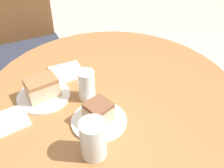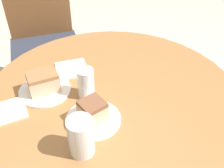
{
  "view_description": "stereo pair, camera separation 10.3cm",
  "coord_description": "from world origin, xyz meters",
  "px_view_note": "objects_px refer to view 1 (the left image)",
  "views": [
    {
      "loc": [
        -0.42,
        -0.68,
        1.42
      ],
      "look_at": [
        0.0,
        0.0,
        0.77
      ],
      "focal_mm": 42.0,
      "sensor_mm": 36.0,
      "label": 1
    },
    {
      "loc": [
        -0.33,
        -0.73,
        1.42
      ],
      "look_at": [
        0.0,
        0.0,
        0.77
      ],
      "focal_mm": 42.0,
      "sensor_mm": 36.0,
      "label": 2
    }
  ],
  "objects_px": {
    "chair": "(27,43)",
    "cake_slice_near": "(42,87)",
    "plate_far": "(99,121)",
    "glass_water": "(87,87)",
    "cake_slice_far": "(99,112)",
    "glass_lemonade": "(93,141)",
    "plate_near": "(44,96)"
  },
  "relations": [
    {
      "from": "plate_near",
      "to": "glass_lemonade",
      "type": "height_order",
      "value": "glass_lemonade"
    },
    {
      "from": "cake_slice_near",
      "to": "glass_water",
      "type": "distance_m",
      "value": 0.17
    },
    {
      "from": "plate_far",
      "to": "cake_slice_near",
      "type": "bearing_deg",
      "value": 117.66
    },
    {
      "from": "cake_slice_far",
      "to": "glass_lemonade",
      "type": "xyz_separation_m",
      "value": [
        -0.08,
        -0.11,
        0.01
      ]
    },
    {
      "from": "glass_lemonade",
      "to": "plate_far",
      "type": "bearing_deg",
      "value": 54.15
    },
    {
      "from": "chair",
      "to": "glass_lemonade",
      "type": "bearing_deg",
      "value": -88.43
    },
    {
      "from": "glass_water",
      "to": "plate_far",
      "type": "bearing_deg",
      "value": -100.32
    },
    {
      "from": "cake_slice_far",
      "to": "glass_water",
      "type": "xyz_separation_m",
      "value": [
        0.02,
        0.14,
        0.01
      ]
    },
    {
      "from": "cake_slice_far",
      "to": "glass_lemonade",
      "type": "relative_size",
      "value": 0.73
    },
    {
      "from": "plate_far",
      "to": "cake_slice_near",
      "type": "height_order",
      "value": "cake_slice_near"
    },
    {
      "from": "plate_near",
      "to": "glass_lemonade",
      "type": "relative_size",
      "value": 1.54
    },
    {
      "from": "cake_slice_far",
      "to": "glass_water",
      "type": "distance_m",
      "value": 0.14
    },
    {
      "from": "cake_slice_near",
      "to": "plate_far",
      "type": "bearing_deg",
      "value": -62.34
    },
    {
      "from": "cake_slice_near",
      "to": "glass_water",
      "type": "relative_size",
      "value": 0.96
    },
    {
      "from": "chair",
      "to": "plate_far",
      "type": "bearing_deg",
      "value": -84.85
    },
    {
      "from": "chair",
      "to": "cake_slice_near",
      "type": "distance_m",
      "value": 0.9
    },
    {
      "from": "cake_slice_far",
      "to": "glass_lemonade",
      "type": "height_order",
      "value": "glass_lemonade"
    },
    {
      "from": "glass_lemonade",
      "to": "cake_slice_far",
      "type": "bearing_deg",
      "value": 54.15
    },
    {
      "from": "plate_near",
      "to": "plate_far",
      "type": "relative_size",
      "value": 1.05
    },
    {
      "from": "plate_far",
      "to": "glass_lemonade",
      "type": "bearing_deg",
      "value": -125.85
    },
    {
      "from": "cake_slice_near",
      "to": "glass_lemonade",
      "type": "xyz_separation_m",
      "value": [
        0.04,
        -0.34,
        0.01
      ]
    },
    {
      "from": "plate_far",
      "to": "glass_water",
      "type": "distance_m",
      "value": 0.15
    },
    {
      "from": "chair",
      "to": "glass_lemonade",
      "type": "xyz_separation_m",
      "value": [
        -0.11,
        -1.19,
        0.28
      ]
    },
    {
      "from": "plate_near",
      "to": "glass_water",
      "type": "relative_size",
      "value": 1.68
    },
    {
      "from": "chair",
      "to": "cake_slice_far",
      "type": "xyz_separation_m",
      "value": [
        -0.03,
        -1.08,
        0.27
      ]
    },
    {
      "from": "cake_slice_near",
      "to": "glass_lemonade",
      "type": "distance_m",
      "value": 0.34
    },
    {
      "from": "chair",
      "to": "cake_slice_near",
      "type": "height_order",
      "value": "chair"
    },
    {
      "from": "glass_water",
      "to": "cake_slice_far",
      "type": "bearing_deg",
      "value": -100.32
    },
    {
      "from": "chair",
      "to": "cake_slice_near",
      "type": "bearing_deg",
      "value": -93.27
    },
    {
      "from": "cake_slice_far",
      "to": "glass_lemonade",
      "type": "bearing_deg",
      "value": -125.85
    },
    {
      "from": "glass_lemonade",
      "to": "chair",
      "type": "bearing_deg",
      "value": 84.82
    },
    {
      "from": "plate_far",
      "to": "glass_lemonade",
      "type": "height_order",
      "value": "glass_lemonade"
    }
  ]
}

